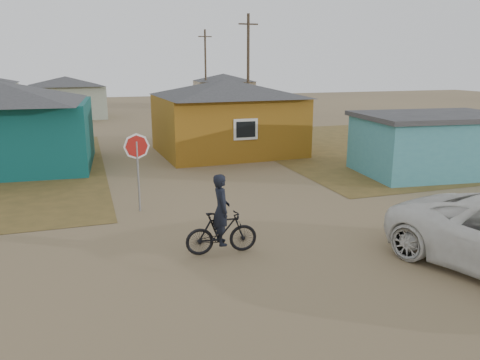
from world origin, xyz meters
name	(u,v)px	position (x,y,z in m)	size (l,w,h in m)	color
ground	(295,257)	(0.00, 0.00, 0.00)	(120.00, 120.00, 0.00)	olive
grass_ne	(416,144)	(14.00, 13.00, 0.01)	(20.00, 18.00, 0.00)	brown
house_yellow	(227,115)	(2.50, 14.00, 2.00)	(7.72, 6.76, 3.90)	#8D5C15
shed_turquoise	(432,144)	(9.50, 6.50, 1.31)	(6.71, 4.93, 2.60)	teal
house_pale_west	(67,97)	(-6.00, 34.00, 1.86)	(7.04, 6.15, 3.60)	gray
house_beige_east	(224,90)	(10.00, 40.00, 1.86)	(6.95, 6.05, 3.60)	gray
utility_pole_near	(248,71)	(6.50, 22.00, 4.14)	(1.40, 0.20, 8.00)	#443629
utility_pole_far	(206,69)	(7.50, 38.00, 4.14)	(1.40, 0.20, 8.00)	#443629
stop_sign	(137,155)	(-3.21, 5.02, 1.87)	(0.81, 0.28, 2.56)	gray
cyclist	(221,225)	(-1.66, 0.82, 0.75)	(1.86, 0.69, 2.06)	black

